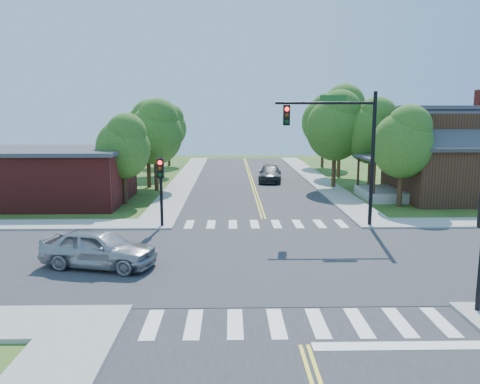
{
  "coord_description": "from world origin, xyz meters",
  "views": [
    {
      "loc": [
        -1.92,
        -18.91,
        6.03
      ],
      "look_at": [
        -1.45,
        4.06,
        2.2
      ],
      "focal_mm": 35.0,
      "sensor_mm": 36.0,
      "label": 1
    }
  ],
  "objects_px": {
    "signal_mast_ne": "(342,137)",
    "signal_pole_nw": "(161,179)",
    "house_ne": "(468,152)",
    "car_silver": "(99,249)",
    "car_dgrey": "(270,174)"
  },
  "relations": [
    {
      "from": "signal_mast_ne",
      "to": "signal_pole_nw",
      "type": "height_order",
      "value": "signal_mast_ne"
    },
    {
      "from": "signal_mast_ne",
      "to": "house_ne",
      "type": "distance_m",
      "value": 14.23
    },
    {
      "from": "signal_pole_nw",
      "to": "house_ne",
      "type": "relative_size",
      "value": 0.29
    },
    {
      "from": "house_ne",
      "to": "car_silver",
      "type": "xyz_separation_m",
      "value": [
        -22.25,
        -15.2,
        -2.55
      ]
    },
    {
      "from": "signal_pole_nw",
      "to": "car_silver",
      "type": "relative_size",
      "value": 0.78
    },
    {
      "from": "signal_mast_ne",
      "to": "signal_pole_nw",
      "type": "relative_size",
      "value": 1.89
    },
    {
      "from": "signal_mast_ne",
      "to": "car_dgrey",
      "type": "relative_size",
      "value": 1.42
    },
    {
      "from": "signal_pole_nw",
      "to": "car_silver",
      "type": "xyz_separation_m",
      "value": [
        -1.54,
        -6.54,
        -1.88
      ]
    },
    {
      "from": "house_ne",
      "to": "car_dgrey",
      "type": "xyz_separation_m",
      "value": [
        -13.47,
        8.53,
        -2.62
      ]
    },
    {
      "from": "car_dgrey",
      "to": "house_ne",
      "type": "bearing_deg",
      "value": -26.72
    },
    {
      "from": "signal_mast_ne",
      "to": "house_ne",
      "type": "bearing_deg",
      "value": 37.68
    },
    {
      "from": "signal_mast_ne",
      "to": "house_ne",
      "type": "relative_size",
      "value": 0.55
    },
    {
      "from": "signal_pole_nw",
      "to": "car_dgrey",
      "type": "height_order",
      "value": "signal_pole_nw"
    },
    {
      "from": "signal_pole_nw",
      "to": "car_dgrey",
      "type": "distance_m",
      "value": 18.75
    },
    {
      "from": "signal_mast_ne",
      "to": "car_silver",
      "type": "relative_size",
      "value": 1.48
    }
  ]
}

